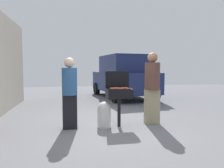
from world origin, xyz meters
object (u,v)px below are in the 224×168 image
at_px(hot_dog_5, 121,89).
at_px(bbq_grill, 119,95).
at_px(hot_dog_10, 113,88).
at_px(hot_dog_12, 125,88).
at_px(hot_dog_1, 116,88).
at_px(person_right, 152,85).
at_px(hot_dog_2, 116,88).
at_px(hot_dog_6, 122,88).
at_px(propane_tank, 104,114).
at_px(hot_dog_9, 123,88).
at_px(parked_minivan, 123,76).
at_px(hot_dog_0, 113,88).
at_px(hot_dog_11, 126,88).
at_px(hot_dog_8, 113,89).
at_px(hot_dog_4, 125,88).
at_px(hot_dog_7, 128,89).
at_px(hot_dog_3, 119,88).
at_px(person_left, 70,90).

bearing_deg(hot_dog_5, bbq_grill, 98.87).
bearing_deg(hot_dog_10, hot_dog_12, 10.44).
bearing_deg(hot_dog_5, hot_dog_1, 147.41).
bearing_deg(person_right, bbq_grill, 14.49).
height_order(bbq_grill, hot_dog_2, hot_dog_2).
relative_size(hot_dog_6, propane_tank, 0.21).
bearing_deg(hot_dog_9, hot_dog_12, 48.10).
bearing_deg(parked_minivan, hot_dog_1, 66.53).
relative_size(hot_dog_1, parked_minivan, 0.03).
bearing_deg(hot_dog_0, hot_dog_9, 11.09).
bearing_deg(hot_dog_10, bbq_grill, -24.73).
height_order(hot_dog_6, hot_dog_11, same).
bearing_deg(propane_tank, hot_dog_8, -26.69).
xyz_separation_m(hot_dog_2, hot_dog_6, (0.11, -0.16, 0.00)).
relative_size(hot_dog_0, hot_dog_6, 1.00).
xyz_separation_m(hot_dog_1, hot_dog_11, (0.25, 0.04, 0.00)).
bearing_deg(hot_dog_5, hot_dog_11, 38.75).
bearing_deg(hot_dog_5, hot_dog_12, 58.71).
xyz_separation_m(hot_dog_1, person_right, (0.98, 0.16, 0.05)).
distance_m(hot_dog_2, hot_dog_12, 0.23).
bearing_deg(hot_dog_1, hot_dog_4, 17.25).
bearing_deg(hot_dog_1, bbq_grill, 31.40).
bearing_deg(hot_dog_12, person_right, -1.41).
bearing_deg(propane_tank, hot_dog_6, -4.33).
xyz_separation_m(hot_dog_4, hot_dog_6, (-0.10, -0.07, 0.00)).
relative_size(hot_dog_1, hot_dog_2, 1.00).
bearing_deg(hot_dog_2, parked_minivan, 73.98).
xyz_separation_m(hot_dog_10, person_right, (1.03, 0.04, 0.05)).
xyz_separation_m(hot_dog_2, hot_dog_10, (-0.09, -0.05, 0.00)).
distance_m(bbq_grill, hot_dog_8, 0.26).
distance_m(hot_dog_7, hot_dog_8, 0.37).
bearing_deg(bbq_grill, hot_dog_6, -39.47).
bearing_deg(parked_minivan, hot_dog_3, 67.16).
xyz_separation_m(hot_dog_3, person_left, (-1.18, -0.07, -0.03)).
xyz_separation_m(hot_dog_6, person_left, (-1.23, 0.06, -0.03)).
distance_m(hot_dog_6, hot_dog_12, 0.21).
relative_size(hot_dog_3, hot_dog_5, 1.00).
height_order(hot_dog_7, hot_dog_8, same).
relative_size(hot_dog_6, hot_dog_9, 1.00).
distance_m(hot_dog_1, hot_dog_6, 0.15).
bearing_deg(person_left, hot_dog_3, 1.51).
xyz_separation_m(hot_dog_9, propane_tank, (-0.48, -0.07, -0.61)).
bearing_deg(hot_dog_8, hot_dog_10, 79.53).
distance_m(hot_dog_5, person_right, 0.90).
height_order(hot_dog_0, parked_minivan, parked_minivan).
bearing_deg(hot_dog_5, person_left, 173.39).
distance_m(hot_dog_4, hot_dog_5, 0.20).
relative_size(hot_dog_1, hot_dog_7, 1.00).
xyz_separation_m(hot_dog_0, hot_dog_11, (0.32, -0.02, 0.00)).
bearing_deg(hot_dog_8, hot_dog_12, 34.09).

